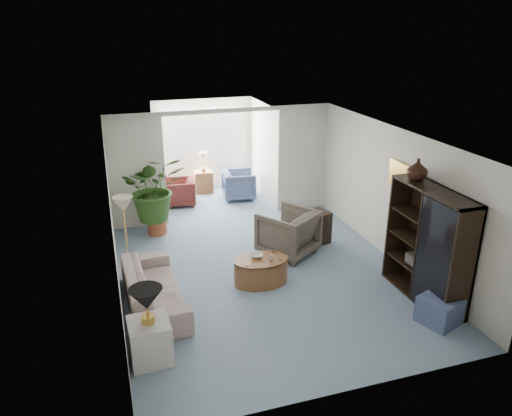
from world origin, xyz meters
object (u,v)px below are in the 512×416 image
object	(u,v)px
end_table	(150,341)
sunroom_chair_blue	(239,185)
sunroom_table	(204,182)
ottoman	(439,310)
table_lamp	(146,299)
coffee_cup	(271,258)
floor_lamp	(123,205)
sofa	(154,288)
cabinet_urn	(417,169)
wingback_chair	(288,232)
coffee_table	(261,271)
entertainment_cabinet	(428,245)
coffee_bowl	(256,256)
framed_picture	(400,175)
sunroom_chair_maroon	(180,192)
plant_pot	(157,226)

from	to	relation	value
end_table	sunroom_chair_blue	xyz separation A→B (m)	(2.85, 5.77, 0.07)
sunroom_chair_blue	sunroom_table	xyz separation A→B (m)	(-0.75, 0.75, -0.08)
ottoman	sunroom_table	size ratio (longest dim) A/B	0.92
table_lamp	coffee_cup	bearing A→B (deg)	32.90
floor_lamp	sunroom_table	distance (m)	4.46
sofa	cabinet_urn	size ratio (longest dim) A/B	6.09
wingback_chair	ottoman	bearing A→B (deg)	80.54
ottoman	table_lamp	bearing A→B (deg)	174.22
sofa	wingback_chair	size ratio (longest dim) A/B	2.16
sunroom_chair_blue	end_table	bearing A→B (deg)	160.64
coffee_table	coffee_cup	size ratio (longest dim) A/B	10.15
table_lamp	sunroom_table	xyz separation A→B (m)	(2.10, 6.52, -0.65)
floor_lamp	coffee_cup	distance (m)	2.76
wingback_chair	entertainment_cabinet	world-z (taller)	entertainment_cabinet
table_lamp	wingback_chair	bearing A→B (deg)	40.19
floor_lamp	sunroom_chair_blue	size ratio (longest dim) A/B	0.45
end_table	coffee_table	bearing A→B (deg)	36.62
coffee_bowl	entertainment_cabinet	xyz separation A→B (m)	(2.42, -1.35, 0.46)
ottoman	sunroom_chair_blue	size ratio (longest dim) A/B	0.66
end_table	floor_lamp	distance (m)	2.92
table_lamp	entertainment_cabinet	size ratio (longest dim) A/B	0.23
coffee_table	cabinet_urn	size ratio (longest dim) A/B	2.75
sunroom_chair_blue	ottoman	bearing A→B (deg)	-160.53
coffee_cup	sunroom_chair_blue	world-z (taller)	sunroom_chair_blue
ottoman	cabinet_urn	bearing A→B (deg)	80.90
entertainment_cabinet	cabinet_urn	bearing A→B (deg)	90.00
end_table	cabinet_urn	xyz separation A→B (m)	(4.42, 0.77, 1.76)
cabinet_urn	table_lamp	bearing A→B (deg)	-170.11
framed_picture	coffee_table	bearing A→B (deg)	-179.14
sunroom_chair_maroon	sunroom_table	bearing A→B (deg)	141.90
coffee_cup	sunroom_chair_blue	xyz separation A→B (m)	(0.65, 4.35, -0.13)
sunroom_chair_blue	sunroom_table	distance (m)	1.06
coffee_bowl	plant_pot	xyz separation A→B (m)	(-1.41, 2.56, -0.32)
wingback_chair	sunroom_table	size ratio (longest dim) A/B	1.72
table_lamp	cabinet_urn	distance (m)	4.62
floor_lamp	cabinet_urn	distance (m)	5.00
coffee_bowl	sunroom_chair_maroon	size ratio (longest dim) A/B	0.31
ottoman	sunroom_table	xyz separation A→B (m)	(-2.13, 6.95, 0.08)
framed_picture	sunroom_chair_maroon	bearing A→B (deg)	128.13
end_table	cabinet_urn	world-z (taller)	cabinet_urn
cabinet_urn	ottoman	bearing A→B (deg)	-99.10
end_table	wingback_chair	bearing A→B (deg)	40.19
ottoman	plant_pot	bearing A→B (deg)	128.31
floor_lamp	sunroom_chair_maroon	world-z (taller)	floor_lamp
coffee_table	coffee_cup	world-z (taller)	coffee_cup
framed_picture	plant_pot	size ratio (longest dim) A/B	1.25
end_table	coffee_bowl	distance (m)	2.58
end_table	cabinet_urn	size ratio (longest dim) A/B	1.70
entertainment_cabinet	sunroom_table	world-z (taller)	entertainment_cabinet
floor_lamp	plant_pot	size ratio (longest dim) A/B	0.90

